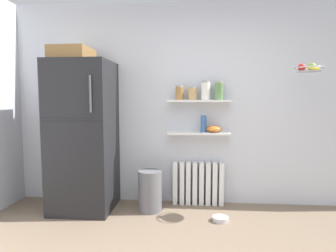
% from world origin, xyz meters
% --- Properties ---
extents(back_wall, '(7.04, 0.10, 2.60)m').
position_xyz_m(back_wall, '(0.00, 2.05, 1.30)').
color(back_wall, silver).
rests_on(back_wall, ground_plane).
extents(refrigerator, '(0.72, 0.73, 1.98)m').
position_xyz_m(refrigerator, '(-1.21, 1.65, 0.94)').
color(refrigerator, black).
rests_on(refrigerator, ground_plane).
extents(radiator, '(0.65, 0.12, 0.55)m').
position_xyz_m(radiator, '(0.21, 1.92, 0.28)').
color(radiator, white).
rests_on(radiator, ground_plane).
extents(wall_shelf_lower, '(0.79, 0.22, 0.02)m').
position_xyz_m(wall_shelf_lower, '(0.21, 1.89, 0.94)').
color(wall_shelf_lower, white).
extents(wall_shelf_upper, '(0.79, 0.22, 0.02)m').
position_xyz_m(wall_shelf_upper, '(0.21, 1.89, 1.34)').
color(wall_shelf_upper, white).
extents(storage_jar_0, '(0.10, 0.10, 0.18)m').
position_xyz_m(storage_jar_0, '(-0.04, 1.89, 1.44)').
color(storage_jar_0, olive).
rests_on(storage_jar_0, wall_shelf_upper).
extents(storage_jar_1, '(0.11, 0.11, 0.16)m').
position_xyz_m(storage_jar_1, '(0.13, 1.89, 1.43)').
color(storage_jar_1, tan).
rests_on(storage_jar_1, wall_shelf_upper).
extents(storage_jar_2, '(0.12, 0.12, 0.23)m').
position_xyz_m(storage_jar_2, '(0.29, 1.89, 1.47)').
color(storage_jar_2, silver).
rests_on(storage_jar_2, wall_shelf_upper).
extents(storage_jar_3, '(0.11, 0.11, 0.23)m').
position_xyz_m(storage_jar_3, '(0.45, 1.89, 1.47)').
color(storage_jar_3, '#5B7F4C').
rests_on(storage_jar_3, wall_shelf_upper).
extents(vase, '(0.07, 0.07, 0.21)m').
position_xyz_m(vase, '(0.27, 1.89, 1.05)').
color(vase, '#38609E').
rests_on(vase, wall_shelf_lower).
extents(shelf_bowl, '(0.19, 0.19, 0.09)m').
position_xyz_m(shelf_bowl, '(0.40, 1.89, 0.99)').
color(shelf_bowl, orange).
rests_on(shelf_bowl, wall_shelf_lower).
extents(trash_bin, '(0.29, 0.29, 0.50)m').
position_xyz_m(trash_bin, '(-0.38, 1.64, 0.25)').
color(trash_bin, slate).
rests_on(trash_bin, ground_plane).
extents(pet_food_bowl, '(0.18, 0.18, 0.05)m').
position_xyz_m(pet_food_bowl, '(0.45, 1.41, 0.03)').
color(pet_food_bowl, '#B7B7BC').
rests_on(pet_food_bowl, ground_plane).
extents(hanging_fruit_basket, '(0.31, 0.31, 0.10)m').
position_xyz_m(hanging_fruit_basket, '(1.42, 1.62, 1.71)').
color(hanging_fruit_basket, '#B2B2B7').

